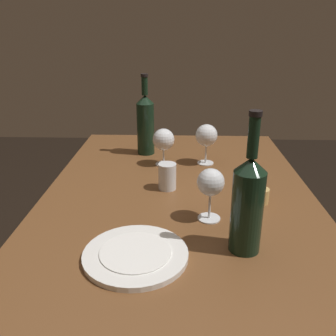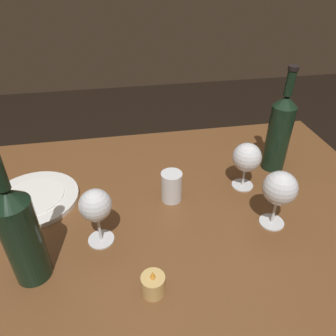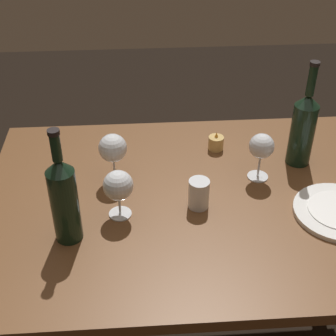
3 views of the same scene
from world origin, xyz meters
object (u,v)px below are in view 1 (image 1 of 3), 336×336
wine_bottle (146,123)px  votive_candle (261,196)px  wine_glass_right (164,140)px  wine_bottle_second (249,202)px  dinner_plate (136,254)px  wine_glass_centre (207,136)px  water_tumbler (168,178)px  wine_glass_left (211,183)px

wine_bottle → votive_candle: (0.46, 0.40, -0.11)m
wine_glass_right → wine_bottle_second: bearing=21.3°
dinner_plate → wine_glass_right: bearing=176.2°
wine_glass_centre → water_tumbler: 0.30m
wine_glass_centre → dinner_plate: 0.69m
wine_bottle_second → water_tumbler: size_ratio=3.89×
water_tumbler → wine_glass_centre: bearing=149.3°
wine_glass_right → water_tumbler: wine_glass_right is taller
wine_glass_left → wine_glass_right: bearing=-160.8°
wine_bottle → dinner_plate: size_ratio=1.32×
wine_bottle_second → wine_bottle: bearing=-156.7°
wine_glass_centre → wine_bottle_second: 0.60m
wine_glass_left → wine_bottle_second: wine_bottle_second is taller
water_tumbler → dinner_plate: (0.40, -0.06, -0.03)m
wine_glass_left → votive_candle: bearing=122.9°
dinner_plate → wine_glass_centre: bearing=161.9°
water_tumbler → votive_candle: (0.10, 0.30, -0.02)m
wine_glass_right → votive_candle: 0.46m
wine_glass_right → dinner_plate: size_ratio=0.58×
wine_glass_centre → wine_bottle_second: (0.60, 0.06, 0.02)m
wine_glass_centre → wine_bottle: 0.28m
wine_glass_right → wine_glass_left: bearing=19.2°
wine_glass_centre → votive_candle: wine_glass_centre is taller
wine_glass_centre → votive_candle: size_ratio=2.43×
wine_glass_left → wine_glass_centre: wine_glass_centre is taller
water_tumbler → dinner_plate: 0.40m
water_tumbler → votive_candle: bearing=72.2°
wine_glass_left → wine_bottle: 0.62m
wine_glass_left → wine_bottle: bearing=-157.7°
wine_glass_centre → wine_glass_left: bearing=-2.3°
wine_glass_right → votive_candle: (0.32, 0.32, -0.08)m
wine_glass_left → dinner_plate: (0.19, -0.19, -0.11)m
wine_glass_left → wine_bottle: (-0.57, -0.23, 0.02)m
wine_glass_left → water_tumbler: bearing=-147.9°
water_tumbler → wine_glass_left: bearing=32.1°
wine_glass_centre → wine_bottle: wine_bottle is taller
wine_glass_left → wine_bottle_second: bearing=27.0°
wine_glass_left → votive_candle: wine_glass_left is taller
wine_glass_centre → wine_bottle_second: size_ratio=0.46×
wine_glass_right → wine_bottle_second: size_ratio=0.42×
wine_glass_right → wine_bottle_second: 0.63m
wine_glass_left → dinner_plate: bearing=-44.9°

